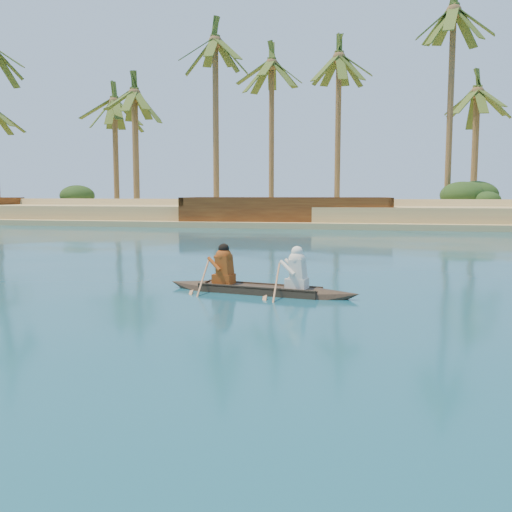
# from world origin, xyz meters

# --- Properties ---
(ground) EXTENTS (160.00, 160.00, 0.00)m
(ground) POSITION_xyz_m (0.00, 0.00, 0.00)
(ground) COLOR navy
(ground) RESTS_ON ground
(sandy_embankment) EXTENTS (150.00, 51.00, 1.50)m
(sandy_embankment) POSITION_xyz_m (0.00, 46.89, 0.53)
(sandy_embankment) COLOR tan
(sandy_embankment) RESTS_ON ground
(palm_grove) EXTENTS (110.00, 14.00, 16.00)m
(palm_grove) POSITION_xyz_m (0.00, 35.00, 8.00)
(palm_grove) COLOR #3E521D
(palm_grove) RESTS_ON ground
(shrub_cluster) EXTENTS (100.00, 6.00, 2.40)m
(shrub_cluster) POSITION_xyz_m (0.00, 31.50, 1.20)
(shrub_cluster) COLOR #183412
(shrub_cluster) RESTS_ON ground
(canoe) EXTENTS (4.42, 1.37, 1.21)m
(canoe) POSITION_xyz_m (5.44, -0.25, 0.23)
(canoe) COLOR #3A2D1F
(canoe) RESTS_ON ground
(barge_mid) EXTENTS (13.69, 5.37, 2.24)m
(barge_mid) POSITION_xyz_m (1.96, 25.11, 0.78)
(barge_mid) COLOR brown
(barge_mid) RESTS_ON ground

